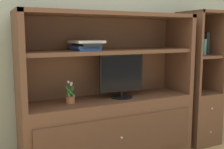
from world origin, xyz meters
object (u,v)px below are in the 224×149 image
Objects in this scene: media_console at (110,114)px; magazine_stack at (86,45)px; potted_plant at (70,97)px; tv_monitor at (122,76)px; bookshelf_tall at (197,98)px; upright_book_row at (198,45)px.

magazine_stack is at bearing -178.81° from media_console.
media_console is 8.26× the size of potted_plant.
media_console is 3.66× the size of tv_monitor.
bookshelf_tall is (1.42, 0.01, -0.66)m from magazine_stack.
bookshelf_tall is at bearing 14.39° from upright_book_row.
potted_plant is 0.66× the size of magazine_stack.
magazine_stack is (-0.25, -0.01, 0.71)m from media_console.
magazine_stack reaches higher than tv_monitor.
media_console is 5.44× the size of magazine_stack.
potted_plant is at bearing -178.44° from media_console.
tv_monitor is 1.11m from bookshelf_tall.
tv_monitor is at bearing -3.34° from magazine_stack.
magazine_stack is at bearing 176.66° from tv_monitor.
media_console is at bearing 167.53° from tv_monitor.
potted_plant is 1.62m from upright_book_row.
tv_monitor is 2.25× the size of potted_plant.
upright_book_row is (1.14, -0.01, 0.69)m from media_console.
bookshelf_tall is (1.17, 0.00, 0.05)m from media_console.
tv_monitor is at bearing -178.34° from bookshelf_tall.
media_console is at bearing 1.19° from magazine_stack.
media_console is 1.33m from upright_book_row.
bookshelf_tall is 0.64m from upright_book_row.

